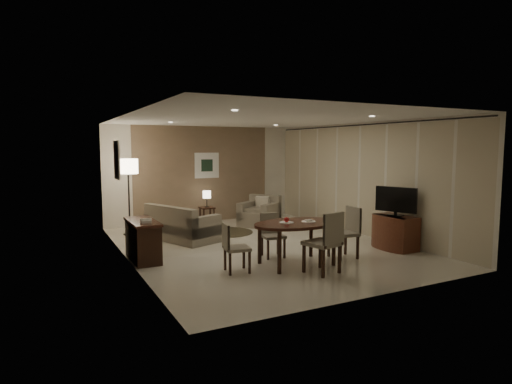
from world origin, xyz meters
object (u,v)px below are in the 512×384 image
armchair (259,211)px  floor_lamp (129,197)px  console_desk (143,240)px  chair_right (343,233)px  tv_cabinet (395,232)px  dining_table (296,244)px  chair_left (237,248)px  chair_far (273,236)px  sofa (182,222)px  chair_near (322,242)px  side_table (207,216)px

armchair → floor_lamp: size_ratio=0.50×
console_desk → chair_right: (3.45, -1.59, 0.11)m
tv_cabinet → dining_table: size_ratio=0.55×
console_desk → floor_lamp: 2.59m
dining_table → chair_right: (1.05, -0.01, 0.10)m
chair_left → chair_far: bearing=-51.5°
console_desk → floor_lamp: (0.23, 2.52, 0.54)m
chair_left → armchair: (2.30, 3.60, -0.01)m
sofa → console_desk: bearing=117.5°
chair_right → floor_lamp: size_ratio=0.53×
chair_near → armchair: chair_near is taller
console_desk → chair_near: (2.50, -2.21, 0.15)m
tv_cabinet → armchair: size_ratio=0.99×
dining_table → chair_left: bearing=176.6°
tv_cabinet → side_table: tv_cabinet is taller
chair_near → chair_right: (0.95, 0.62, -0.04)m
armchair → side_table: 1.47m
chair_near → chair_far: bearing=-94.5°
console_desk → chair_left: (1.25, -1.51, 0.05)m
sofa → floor_lamp: size_ratio=0.93×
chair_near → armchair: 4.43m
tv_cabinet → sofa: sofa is taller
dining_table → floor_lamp: size_ratio=0.89×
side_table → floor_lamp: floor_lamp is taller
side_table → sofa: bearing=-126.8°
console_desk → chair_left: bearing=-50.3°
sofa → floor_lamp: floor_lamp is taller
armchair → side_table: size_ratio=1.93×
chair_right → armchair: chair_right is taller
chair_near → chair_right: chair_near is taller
tv_cabinet → chair_far: chair_far is taller
side_table → armchair: bearing=-38.5°
sofa → side_table: sofa is taller
dining_table → chair_far: size_ratio=1.95×
chair_left → floor_lamp: 4.19m
chair_far → side_table: bearing=96.4°
tv_cabinet → chair_right: chair_right is taller
console_desk → armchair: size_ratio=1.31×
armchair → chair_far: bearing=-56.4°
chair_right → sofa: bearing=-139.0°
tv_cabinet → chair_left: 3.64m
chair_near → chair_far: (-0.21, 1.29, -0.11)m
console_desk → dining_table: (2.40, -1.58, 0.01)m
chair_right → armchair: bearing=-178.0°
side_table → chair_left: bearing=-104.4°
console_desk → chair_left: size_ratio=1.43×
chair_near → chair_right: bearing=-160.6°
chair_far → floor_lamp: bearing=129.0°
floor_lamp → armchair: bearing=-7.3°
armchair → side_table: (-1.15, 0.91, -0.17)m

